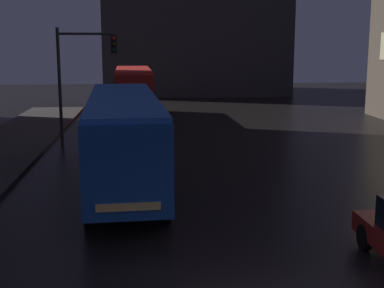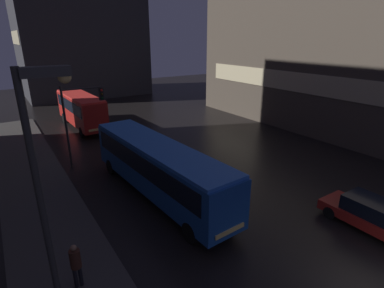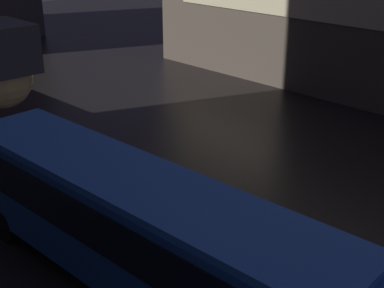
# 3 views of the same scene
# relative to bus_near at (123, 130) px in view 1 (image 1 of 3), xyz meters

# --- Properties ---
(bus_near) EXTENTS (3.06, 12.13, 3.22)m
(bus_near) POSITION_rel_bus_near_xyz_m (0.00, 0.00, 0.00)
(bus_near) COLOR #194793
(bus_near) RESTS_ON ground
(bus_far) EXTENTS (2.65, 9.48, 3.40)m
(bus_far) POSITION_rel_bus_near_xyz_m (0.01, 16.97, 0.10)
(bus_far) COLOR #AD1E19
(bus_far) RESTS_ON ground
(traffic_light_main) EXTENTS (2.89, 0.35, 5.82)m
(traffic_light_main) POSITION_rel_bus_near_xyz_m (-2.33, 7.25, 1.94)
(traffic_light_main) COLOR #2D2D2D
(traffic_light_main) RESTS_ON ground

